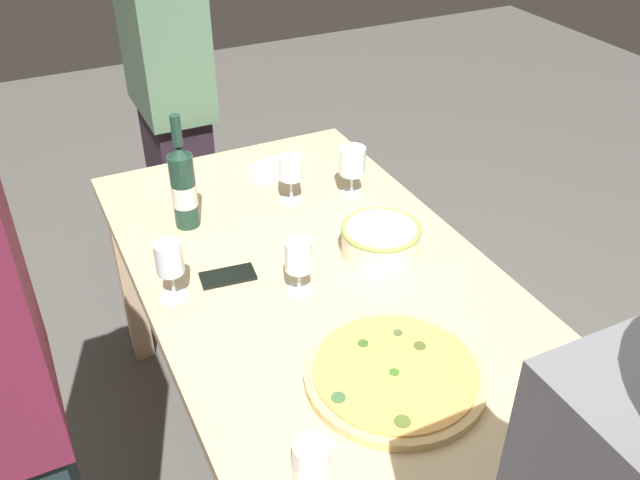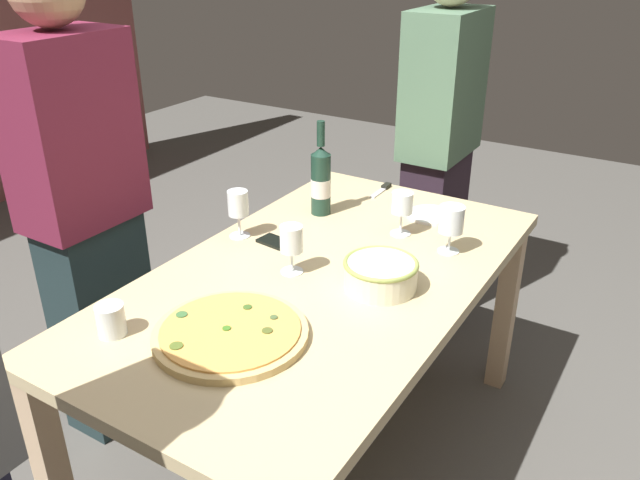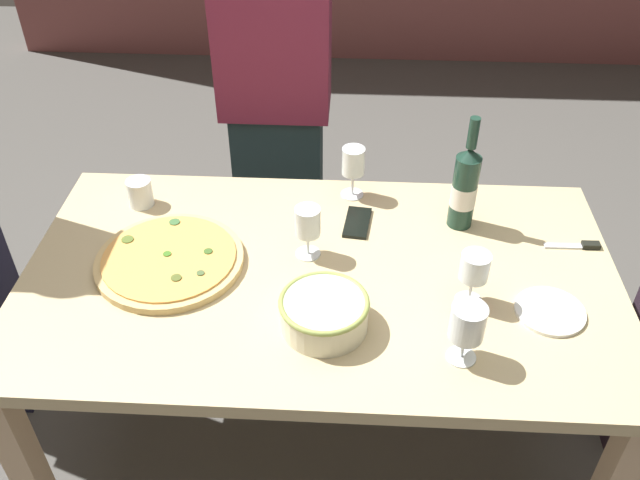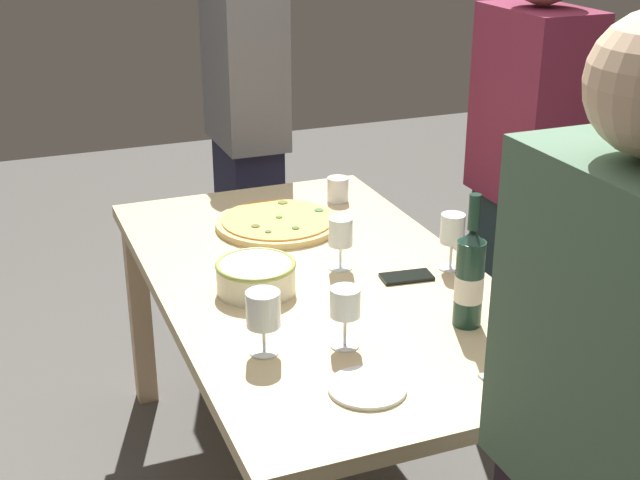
{
  "view_description": "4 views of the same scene",
  "coord_description": "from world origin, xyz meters",
  "px_view_note": "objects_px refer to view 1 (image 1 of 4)",
  "views": [
    {
      "loc": [
        -1.3,
        0.63,
        1.85
      ],
      "look_at": [
        0.0,
        0.0,
        0.86
      ],
      "focal_mm": 38.46,
      "sensor_mm": 36.0,
      "label": 1
    },
    {
      "loc": [
        -1.46,
        -0.9,
        1.7
      ],
      "look_at": [
        0.0,
        0.0,
        0.86
      ],
      "focal_mm": 36.01,
      "sensor_mm": 36.0,
      "label": 2
    },
    {
      "loc": [
        0.07,
        -1.35,
        1.95
      ],
      "look_at": [
        0.0,
        0.0,
        0.86
      ],
      "focal_mm": 37.73,
      "sensor_mm": 36.0,
      "label": 3
    },
    {
      "loc": [
        2.1,
        -0.83,
        1.8
      ],
      "look_at": [
        0.0,
        0.0,
        0.86
      ],
      "focal_mm": 49.73,
      "sensor_mm": 36.0,
      "label": 4
    }
  ],
  "objects_px": {
    "cell_phone": "(228,276)",
    "person_guest_left": "(171,103)",
    "serving_bowl": "(381,239)",
    "wine_glass_near_pizza": "(169,261)",
    "wine_glass_by_bottle": "(352,162)",
    "wine_glass_far_right": "(298,258)",
    "dining_table": "(320,303)",
    "pizza": "(395,374)",
    "wine_glass_far_left": "(291,170)",
    "pizza_knife": "(186,169)",
    "side_plate": "(276,170)",
    "cup_amber": "(312,461)",
    "wine_bottle": "(183,186)"
  },
  "relations": [
    {
      "from": "cell_phone",
      "to": "person_guest_left",
      "type": "height_order",
      "value": "person_guest_left"
    },
    {
      "from": "wine_glass_by_bottle",
      "to": "cell_phone",
      "type": "relative_size",
      "value": 1.11
    },
    {
      "from": "pizza",
      "to": "pizza_knife",
      "type": "relative_size",
      "value": 2.61
    },
    {
      "from": "wine_bottle",
      "to": "wine_glass_by_bottle",
      "type": "bearing_deg",
      "value": -95.48
    },
    {
      "from": "wine_glass_by_bottle",
      "to": "cup_amber",
      "type": "bearing_deg",
      "value": 147.98
    },
    {
      "from": "wine_glass_far_left",
      "to": "person_guest_left",
      "type": "height_order",
      "value": "person_guest_left"
    },
    {
      "from": "pizza",
      "to": "pizza_knife",
      "type": "bearing_deg",
      "value": 6.67
    },
    {
      "from": "wine_glass_far_right",
      "to": "cell_phone",
      "type": "distance_m",
      "value": 0.22
    },
    {
      "from": "wine_bottle",
      "to": "side_plate",
      "type": "xyz_separation_m",
      "value": [
        0.19,
        -0.36,
        -0.13
      ]
    },
    {
      "from": "wine_bottle",
      "to": "wine_glass_far_right",
      "type": "relative_size",
      "value": 2.25
    },
    {
      "from": "pizza",
      "to": "cup_amber",
      "type": "distance_m",
      "value": 0.31
    },
    {
      "from": "dining_table",
      "to": "pizza",
      "type": "bearing_deg",
      "value": 177.71
    },
    {
      "from": "wine_glass_by_bottle",
      "to": "pizza_knife",
      "type": "distance_m",
      "value": 0.58
    },
    {
      "from": "serving_bowl",
      "to": "wine_glass_near_pizza",
      "type": "distance_m",
      "value": 0.57
    },
    {
      "from": "pizza",
      "to": "wine_glass_far_left",
      "type": "height_order",
      "value": "wine_glass_far_left"
    },
    {
      "from": "serving_bowl",
      "to": "pizza_knife",
      "type": "height_order",
      "value": "serving_bowl"
    },
    {
      "from": "wine_glass_near_pizza",
      "to": "side_plate",
      "type": "relative_size",
      "value": 0.94
    },
    {
      "from": "wine_bottle",
      "to": "wine_glass_by_bottle",
      "type": "distance_m",
      "value": 0.52
    },
    {
      "from": "cup_amber",
      "to": "person_guest_left",
      "type": "height_order",
      "value": "person_guest_left"
    },
    {
      "from": "serving_bowl",
      "to": "person_guest_left",
      "type": "bearing_deg",
      "value": 13.94
    },
    {
      "from": "serving_bowl",
      "to": "cell_phone",
      "type": "relative_size",
      "value": 1.52
    },
    {
      "from": "side_plate",
      "to": "cup_amber",
      "type": "bearing_deg",
      "value": 160.46
    },
    {
      "from": "cell_phone",
      "to": "person_guest_left",
      "type": "bearing_deg",
      "value": -1.24
    },
    {
      "from": "side_plate",
      "to": "person_guest_left",
      "type": "distance_m",
      "value": 0.58
    },
    {
      "from": "pizza_knife",
      "to": "wine_glass_by_bottle",
      "type": "bearing_deg",
      "value": -131.4
    },
    {
      "from": "wine_bottle",
      "to": "wine_glass_far_right",
      "type": "xyz_separation_m",
      "value": [
        -0.43,
        -0.16,
        -0.03
      ]
    },
    {
      "from": "pizza",
      "to": "cell_phone",
      "type": "bearing_deg",
      "value": 22.17
    },
    {
      "from": "wine_glass_far_right",
      "to": "person_guest_left",
      "type": "distance_m",
      "value": 1.16
    },
    {
      "from": "wine_glass_far_left",
      "to": "wine_glass_near_pizza",
      "type": "bearing_deg",
      "value": 123.56
    },
    {
      "from": "dining_table",
      "to": "cup_amber",
      "type": "xyz_separation_m",
      "value": [
        -0.56,
        0.29,
        0.14
      ]
    },
    {
      "from": "cup_amber",
      "to": "wine_glass_by_bottle",
      "type": "bearing_deg",
      "value": -32.02
    },
    {
      "from": "wine_glass_far_left",
      "to": "person_guest_left",
      "type": "distance_m",
      "value": 0.75
    },
    {
      "from": "dining_table",
      "to": "pizza",
      "type": "relative_size",
      "value": 3.98
    },
    {
      "from": "serving_bowl",
      "to": "person_guest_left",
      "type": "distance_m",
      "value": 1.13
    },
    {
      "from": "dining_table",
      "to": "wine_glass_far_right",
      "type": "xyz_separation_m",
      "value": [
        -0.04,
        0.08,
        0.2
      ]
    },
    {
      "from": "dining_table",
      "to": "cup_amber",
      "type": "distance_m",
      "value": 0.64
    },
    {
      "from": "person_guest_left",
      "to": "pizza_knife",
      "type": "bearing_deg",
      "value": -13.98
    },
    {
      "from": "wine_glass_by_bottle",
      "to": "cell_phone",
      "type": "xyz_separation_m",
      "value": [
        -0.25,
        0.5,
        -0.11
      ]
    },
    {
      "from": "serving_bowl",
      "to": "side_plate",
      "type": "distance_m",
      "value": 0.57
    },
    {
      "from": "wine_glass_by_bottle",
      "to": "wine_glass_far_right",
      "type": "relative_size",
      "value": 1.03
    },
    {
      "from": "wine_glass_by_bottle",
      "to": "person_guest_left",
      "type": "bearing_deg",
      "value": 24.76
    },
    {
      "from": "wine_glass_far_left",
      "to": "cup_amber",
      "type": "distance_m",
      "value": 1.02
    },
    {
      "from": "wine_glass_far_right",
      "to": "wine_glass_near_pizza",
      "type": "bearing_deg",
      "value": 68.3
    },
    {
      "from": "serving_bowl",
      "to": "person_guest_left",
      "type": "relative_size",
      "value": 0.13
    },
    {
      "from": "serving_bowl",
      "to": "wine_glass_by_bottle",
      "type": "height_order",
      "value": "wine_glass_by_bottle"
    },
    {
      "from": "dining_table",
      "to": "wine_glass_near_pizza",
      "type": "relative_size",
      "value": 9.68
    },
    {
      "from": "pizza",
      "to": "wine_glass_far_left",
      "type": "relative_size",
      "value": 2.63
    },
    {
      "from": "dining_table",
      "to": "wine_glass_far_left",
      "type": "relative_size",
      "value": 10.47
    },
    {
      "from": "serving_bowl",
      "to": "pizza_knife",
      "type": "distance_m",
      "value": 0.78
    },
    {
      "from": "wine_glass_far_right",
      "to": "person_guest_left",
      "type": "bearing_deg",
      "value": 0.06
    }
  ]
}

